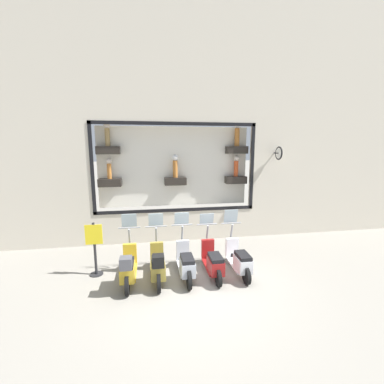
% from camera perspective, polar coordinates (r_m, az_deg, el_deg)
% --- Properties ---
extents(ground_plane, '(120.00, 120.00, 0.00)m').
position_cam_1_polar(ground_plane, '(6.87, -0.06, -20.70)').
color(ground_plane, gray).
extents(building_facade, '(1.17, 36.00, 9.32)m').
position_cam_1_polar(building_facade, '(9.56, -3.80, 17.46)').
color(building_facade, beige).
rests_on(building_facade, ground_plane).
extents(scooter_white_0, '(1.79, 0.60, 1.65)m').
position_cam_1_polar(scooter_white_0, '(7.50, 10.44, -14.53)').
color(scooter_white_0, black).
rests_on(scooter_white_0, ground_plane).
extents(scooter_red_1, '(1.79, 0.60, 1.56)m').
position_cam_1_polar(scooter_red_1, '(7.29, 4.68, -15.13)').
color(scooter_red_1, black).
rests_on(scooter_red_1, ground_plane).
extents(scooter_silver_2, '(1.80, 0.61, 1.63)m').
position_cam_1_polar(scooter_silver_2, '(7.15, -1.39, -15.47)').
color(scooter_silver_2, black).
rests_on(scooter_silver_2, ground_plane).
extents(scooter_olive_3, '(1.80, 0.60, 1.63)m').
position_cam_1_polar(scooter_olive_3, '(7.02, -7.62, -15.74)').
color(scooter_olive_3, black).
rests_on(scooter_olive_3, ground_plane).
extents(scooter_yellow_4, '(1.80, 0.60, 1.65)m').
position_cam_1_polar(scooter_yellow_4, '(7.05, -13.98, -15.85)').
color(scooter_yellow_4, black).
rests_on(scooter_yellow_4, ground_plane).
extents(shop_sign_post, '(0.36, 0.45, 1.50)m').
position_cam_1_polar(shop_sign_post, '(7.65, -20.81, -11.46)').
color(shop_sign_post, '#232326').
rests_on(shop_sign_post, ground_plane).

